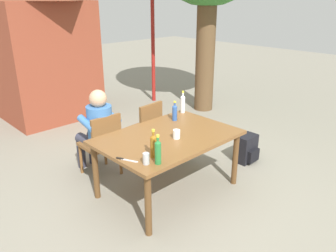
{
  "coord_description": "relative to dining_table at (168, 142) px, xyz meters",
  "views": [
    {
      "loc": [
        -2.51,
        -2.61,
        2.26
      ],
      "look_at": [
        0.0,
        0.0,
        0.85
      ],
      "focal_mm": 36.0,
      "sensor_mm": 36.0,
      "label": 1
    }
  ],
  "objects": [
    {
      "name": "lamp_post",
      "position": [
        2.42,
        2.99,
        1.33
      ],
      "size": [
        0.56,
        0.2,
        2.8
      ],
      "color": "maroon",
      "rests_on": "ground_plane"
    },
    {
      "name": "bottle_clear",
      "position": [
        0.72,
        0.46,
        0.21
      ],
      "size": [
        0.06,
        0.06,
        0.31
      ],
      "color": "white",
      "rests_on": "dining_table"
    },
    {
      "name": "chair_far_left",
      "position": [
        -0.36,
        0.85,
        -0.16
      ],
      "size": [
        0.45,
        0.45,
        0.87
      ],
      "color": "brown",
      "rests_on": "ground_plane"
    },
    {
      "name": "cup_steel",
      "position": [
        -0.64,
        -0.36,
        0.14
      ],
      "size": [
        0.07,
        0.07,
        0.11
      ],
      "primitive_type": "cylinder",
      "color": "#B2B7BC",
      "rests_on": "dining_table"
    },
    {
      "name": "bottle_green",
      "position": [
        -0.55,
        -0.44,
        0.21
      ],
      "size": [
        0.06,
        0.06,
        0.3
      ],
      "color": "#287A38",
      "rests_on": "dining_table"
    },
    {
      "name": "cup_white",
      "position": [
        0.01,
        -0.13,
        0.13
      ],
      "size": [
        0.08,
        0.08,
        0.1
      ],
      "primitive_type": "cylinder",
      "color": "white",
      "rests_on": "dining_table"
    },
    {
      "name": "table_knife",
      "position": [
        -0.74,
        -0.16,
        0.08
      ],
      "size": [
        0.12,
        0.23,
        0.01
      ],
      "color": "silver",
      "rests_on": "dining_table"
    },
    {
      "name": "person_in_white_shirt",
      "position": [
        -0.36,
        0.96,
        0.0
      ],
      "size": [
        0.47,
        0.61,
        1.18
      ],
      "color": "#3D70B2",
      "rests_on": "ground_plane"
    },
    {
      "name": "bottle_amber",
      "position": [
        -0.49,
        -0.3,
        0.21
      ],
      "size": [
        0.06,
        0.06,
        0.3
      ],
      "color": "#996019",
      "rests_on": "dining_table"
    },
    {
      "name": "dining_table",
      "position": [
        0.0,
        0.0,
        0.0
      ],
      "size": [
        1.6,
        1.1,
        0.73
      ],
      "color": "brown",
      "rests_on": "ground_plane"
    },
    {
      "name": "brick_kiosk",
      "position": [
        0.26,
        3.73,
        0.78
      ],
      "size": [
        1.88,
        1.83,
        2.73
      ],
      "color": "brown",
      "rests_on": "ground_plane"
    },
    {
      "name": "backpack_by_near_side",
      "position": [
        1.36,
        -0.23,
        -0.46
      ],
      "size": [
        0.31,
        0.25,
        0.4
      ],
      "color": "black",
      "rests_on": "ground_plane"
    },
    {
      "name": "bottle_blue",
      "position": [
        0.42,
        0.31,
        0.19
      ],
      "size": [
        0.06,
        0.06,
        0.26
      ],
      "color": "#2D56A3",
      "rests_on": "dining_table"
    },
    {
      "name": "ground_plane",
      "position": [
        0.0,
        0.0,
        -0.65
      ],
      "size": [
        24.0,
        24.0,
        0.0
      ],
      "primitive_type": "plane",
      "color": "gray"
    },
    {
      "name": "chair_far_right",
      "position": [
        0.37,
        0.85,
        -0.16
      ],
      "size": [
        0.47,
        0.47,
        0.87
      ],
      "color": "brown",
      "rests_on": "ground_plane"
    }
  ]
}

